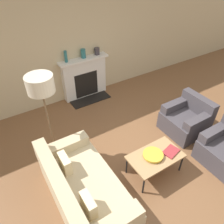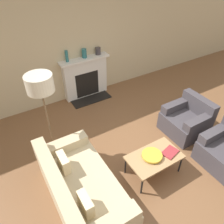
% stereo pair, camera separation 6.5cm
% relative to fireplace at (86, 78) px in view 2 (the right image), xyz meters
% --- Properties ---
extents(ground_plane, '(18.00, 18.00, 0.00)m').
position_rel_fireplace_xyz_m(ground_plane, '(-0.02, -2.77, -0.54)').
color(ground_plane, brown).
extents(wall_back, '(18.00, 0.06, 2.90)m').
position_rel_fireplace_xyz_m(wall_back, '(-0.02, 0.14, 0.91)').
color(wall_back, '#C6B289').
rests_on(wall_back, ground_plane).
extents(fireplace, '(1.30, 0.59, 1.10)m').
position_rel_fireplace_xyz_m(fireplace, '(0.00, 0.00, 0.00)').
color(fireplace, silver).
rests_on(fireplace, ground_plane).
extents(couch, '(0.97, 1.83, 0.81)m').
position_rel_fireplace_xyz_m(couch, '(-1.45, -2.81, -0.23)').
color(couch, '#CCB78E').
rests_on(couch, ground_plane).
extents(armchair_far, '(0.83, 0.83, 0.80)m').
position_rel_fireplace_xyz_m(armchair_far, '(1.25, -2.46, -0.23)').
color(armchair_far, '#423D42').
rests_on(armchair_far, ground_plane).
extents(coffee_table, '(0.95, 0.57, 0.43)m').
position_rel_fireplace_xyz_m(coffee_table, '(-0.10, -2.97, -0.14)').
color(coffee_table, tan).
rests_on(coffee_table, ground_plane).
extents(bowl, '(0.36, 0.36, 0.05)m').
position_rel_fireplace_xyz_m(bowl, '(-0.14, -2.94, -0.07)').
color(bowl, gold).
rests_on(bowl, coffee_table).
extents(book, '(0.33, 0.27, 0.02)m').
position_rel_fireplace_xyz_m(book, '(0.19, -3.04, -0.09)').
color(book, '#9E2D33').
rests_on(book, coffee_table).
extents(floor_lamp, '(0.44, 0.44, 1.77)m').
position_rel_fireplace_xyz_m(floor_lamp, '(-1.48, -1.60, 0.96)').
color(floor_lamp, brown).
rests_on(floor_lamp, ground_plane).
extents(mantel_vase_left, '(0.07, 0.07, 0.28)m').
position_rel_fireplace_xyz_m(mantel_vase_left, '(-0.43, 0.01, 0.70)').
color(mantel_vase_left, '#28666B').
rests_on(mantel_vase_left, fireplace).
extents(mantel_vase_center_left, '(0.12, 0.12, 0.22)m').
position_rel_fireplace_xyz_m(mantel_vase_center_left, '(0.02, 0.01, 0.67)').
color(mantel_vase_center_left, '#28666B').
rests_on(mantel_vase_center_left, fireplace).
extents(mantel_vase_center_right, '(0.14, 0.14, 0.18)m').
position_rel_fireplace_xyz_m(mantel_vase_center_right, '(0.41, 0.01, 0.65)').
color(mantel_vase_center_right, '#3D383D').
rests_on(mantel_vase_center_right, fireplace).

